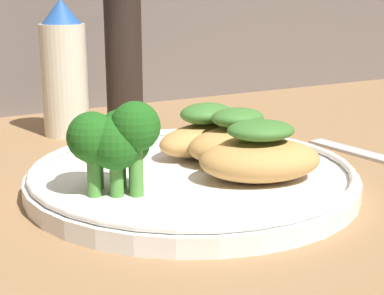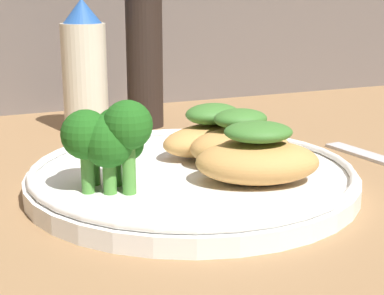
# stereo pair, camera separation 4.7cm
# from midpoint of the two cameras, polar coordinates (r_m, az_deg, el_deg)

# --- Properties ---
(ground_plane) EXTENTS (1.80, 1.80, 0.01)m
(ground_plane) POSITION_cam_midpoint_polar(r_m,az_deg,el_deg) (0.48, -2.80, -4.56)
(ground_plane) COLOR #936D47
(plate) EXTENTS (0.26, 0.26, 0.02)m
(plate) POSITION_cam_midpoint_polar(r_m,az_deg,el_deg) (0.47, -2.82, -2.86)
(plate) COLOR white
(plate) RESTS_ON ground_plane
(grilled_meat_front) EXTENTS (0.11, 0.09, 0.05)m
(grilled_meat_front) POSITION_cam_midpoint_polar(r_m,az_deg,el_deg) (0.45, 3.66, -0.84)
(grilled_meat_front) COLOR tan
(grilled_meat_front) RESTS_ON plate
(grilled_meat_middle) EXTENTS (0.09, 0.07, 0.05)m
(grilled_meat_middle) POSITION_cam_midpoint_polar(r_m,az_deg,el_deg) (0.49, 1.67, 0.57)
(grilled_meat_middle) COLOR tan
(grilled_meat_middle) RESTS_ON plate
(grilled_meat_back) EXTENTS (0.10, 0.06, 0.05)m
(grilled_meat_back) POSITION_cam_midpoint_polar(r_m,az_deg,el_deg) (0.52, -1.20, 1.31)
(grilled_meat_back) COLOR tan
(grilled_meat_back) RESTS_ON plate
(broccoli_bunch) EXTENTS (0.06, 0.06, 0.07)m
(broccoli_bunch) POSITION_cam_midpoint_polar(r_m,az_deg,el_deg) (0.42, -10.84, 0.76)
(broccoli_bunch) COLOR #4C8E38
(broccoli_bunch) RESTS_ON plate
(sauce_bottle) EXTENTS (0.05, 0.05, 0.15)m
(sauce_bottle) POSITION_cam_midpoint_polar(r_m,az_deg,el_deg) (0.66, -14.30, 7.18)
(sauce_bottle) COLOR beige
(sauce_bottle) RESTS_ON ground_plane
(pepper_grinder) EXTENTS (0.04, 0.04, 0.17)m
(pepper_grinder) POSITION_cam_midpoint_polar(r_m,az_deg,el_deg) (0.68, -8.61, 8.45)
(pepper_grinder) COLOR black
(pepper_grinder) RESTS_ON ground_plane
(fork) EXTENTS (0.03, 0.17, 0.01)m
(fork) POSITION_cam_midpoint_polar(r_m,az_deg,el_deg) (0.57, 15.70, -0.94)
(fork) COLOR silver
(fork) RESTS_ON ground_plane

